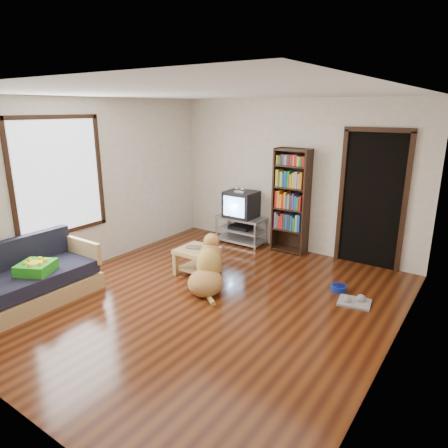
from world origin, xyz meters
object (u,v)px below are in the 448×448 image
Objects in this scene: dog_bowl at (339,288)px; bookshelf at (291,196)px; dog at (208,270)px; crt_tv at (242,204)px; coffee_table at (197,256)px; tv_stand at (241,229)px; grey_rag at (354,302)px; green_cushion at (36,268)px; laptop at (196,248)px; sofa at (25,284)px.

dog_bowl is 0.12× the size of bookshelf.
dog reaches higher than dog_bowl.
crt_tv is 0.99m from bookshelf.
bookshelf reaches higher than coffee_table.
bookshelf reaches higher than crt_tv.
bookshelf is (0.95, 0.09, 0.73)m from tv_stand.
grey_rag is 1.98m from dog.
green_cushion reaches higher than laptop.
dog is (0.47, -0.31, -0.13)m from laptop.
grey_rag is 0.44× the size of tv_stand.
crt_tv is 0.67× the size of dog.
coffee_table is at bearing 58.89° from sofa.
green_cushion is 2.18m from laptop.
green_cushion is 2.21m from coffee_table.
green_cushion is 3.66m from crt_tv.
grey_rag is at bearing -26.31° from crt_tv.
dog_bowl is at bearing 39.63° from sofa.
dog_bowl is at bearing -23.70° from tv_stand.
crt_tv is 0.32× the size of bookshelf.
laptop is 2.36m from grey_rag.
green_cushion reaches higher than dog_bowl.
dog is (0.71, -1.98, -0.46)m from crt_tv.
grey_rag is (0.30, -0.25, -0.03)m from dog_bowl.
laptop is 0.14m from coffee_table.
dog_bowl is at bearing 32.85° from dog.
bookshelf is 3.27× the size of coffee_table.
coffee_table is at bearing 32.97° from green_cushion.
sofa reaches higher than dog.
tv_stand is at bearing 154.09° from grey_rag.
sofa is (-1.22, -1.98, -0.15)m from laptop.
coffee_table is (0.24, -1.62, 0.01)m from tv_stand.
tv_stand is at bearing 74.98° from sofa.
bookshelf is at bearing 140.06° from grey_rag.
green_cushion is 0.28m from sofa.
crt_tv reaches higher than coffee_table.
coffee_table is at bearing -81.51° from tv_stand.
green_cushion is 2.22m from dog.
grey_rag is at bearing -25.91° from tv_stand.
bookshelf is at bearing 42.01° from laptop.
dog_bowl is at bearing 140.19° from grey_rag.
laptop is at bearing -81.77° from crt_tv.
green_cushion is at bearing 39.54° from sofa.
dog is at bearing 44.82° from sofa.
grey_rag is at bearing 21.90° from dog.
green_cushion is 3.64m from tv_stand.
crt_tv is 3.81m from sofa.
coffee_table is 0.58m from dog.
tv_stand is 1.63m from coffee_table.
tv_stand is 1.64× the size of coffee_table.
laptop is 0.35× the size of tv_stand.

